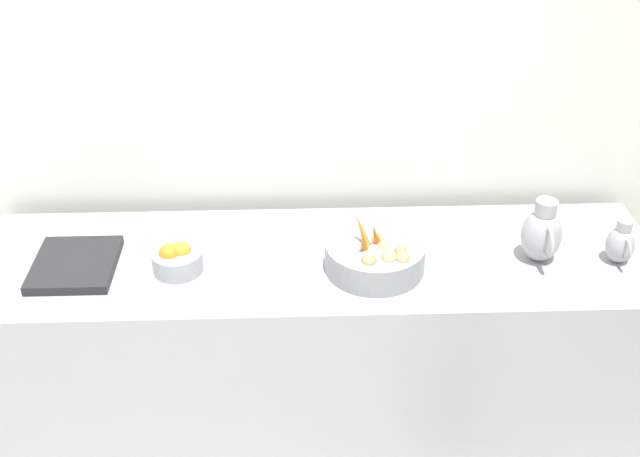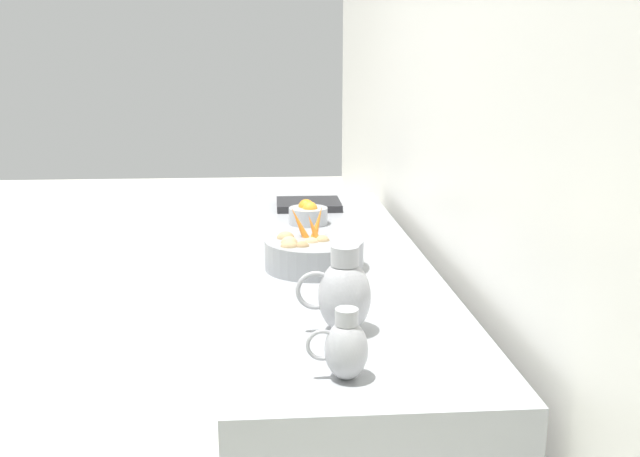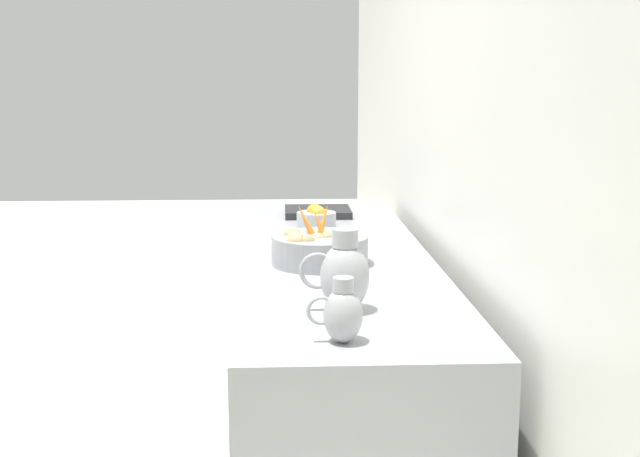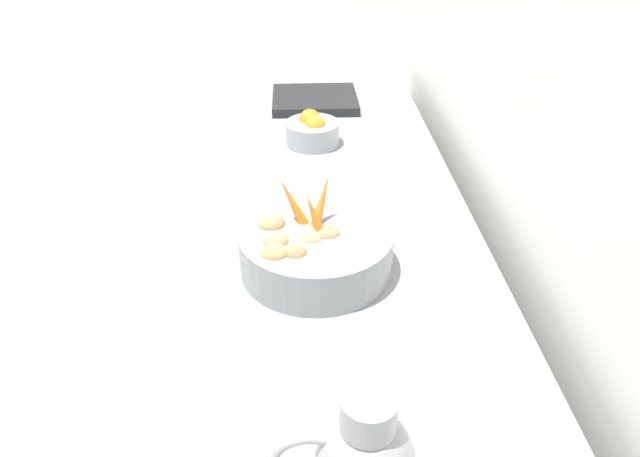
% 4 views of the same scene
% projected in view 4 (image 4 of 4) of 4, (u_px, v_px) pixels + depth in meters
% --- Properties ---
extents(prep_counter, '(0.73, 2.61, 0.92)m').
position_uv_depth(prep_counter, '(341.00, 344.00, 1.85)').
color(prep_counter, '#9EA0A5').
rests_on(prep_counter, ground_plane).
extents(vegetable_colander, '(0.37, 0.37, 0.23)m').
position_uv_depth(vegetable_colander, '(314.00, 249.00, 1.39)').
color(vegetable_colander, gray).
rests_on(vegetable_colander, prep_counter).
extents(orange_bowl, '(0.19, 0.19, 0.12)m').
position_uv_depth(orange_bowl, '(312.00, 131.00, 2.01)').
color(orange_bowl, '#9EA0A5').
rests_on(orange_bowl, prep_counter).
extents(counter_sink_basin, '(0.34, 0.30, 0.04)m').
position_uv_depth(counter_sink_basin, '(315.00, 100.00, 2.35)').
color(counter_sink_basin, '#232326').
rests_on(counter_sink_basin, prep_counter).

